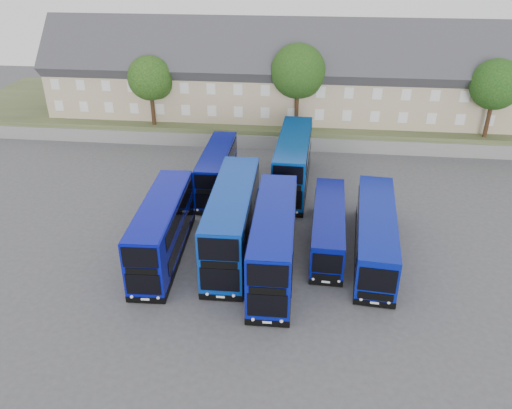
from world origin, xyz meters
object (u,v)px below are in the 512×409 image
object	(u,v)px
coach_east_a	(328,227)
tree_mid	(299,73)
dd_front_left	(163,231)
tree_west	(152,80)
dd_front_mid	(233,221)
tree_east	(497,86)

from	to	relation	value
coach_east_a	tree_mid	size ratio (longest dim) A/B	1.19
dd_front_left	tree_west	distance (m)	24.67
coach_east_a	tree_west	bearing A→B (deg)	135.53
dd_front_left	dd_front_mid	bearing A→B (deg)	13.70
dd_front_left	tree_east	size ratio (longest dim) A/B	1.37
dd_front_left	tree_east	bearing A→B (deg)	36.08
coach_east_a	tree_west	xyz separation A→B (m)	(-19.15, 20.02, 5.60)
dd_front_left	tree_east	distance (m)	37.14
dd_front_mid	coach_east_a	distance (m)	7.23
dd_front_mid	tree_mid	world-z (taller)	tree_mid
dd_front_mid	tree_mid	size ratio (longest dim) A/B	1.35
tree_mid	dd_front_left	bearing A→B (deg)	-110.20
dd_front_mid	tree_west	world-z (taller)	tree_west
tree_west	dd_front_left	bearing A→B (deg)	-72.33
tree_west	tree_east	bearing A→B (deg)	0.00
tree_east	dd_front_left	bearing A→B (deg)	-141.20
dd_front_left	coach_east_a	world-z (taller)	dd_front_left
dd_front_mid	coach_east_a	bearing A→B (deg)	11.69
tree_east	tree_west	bearing A→B (deg)	-180.00
tree_west	tree_east	distance (m)	36.00
coach_east_a	tree_east	xyz separation A→B (m)	(16.85, 20.02, 5.93)
dd_front_mid	tree_west	distance (m)	25.24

